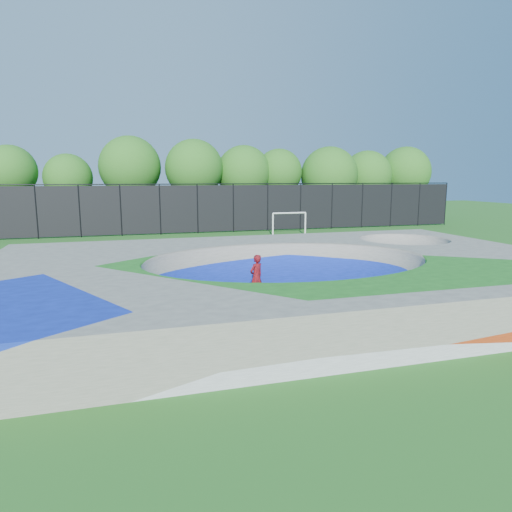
# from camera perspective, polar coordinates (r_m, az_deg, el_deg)

# --- Properties ---
(ground) EXTENTS (120.00, 120.00, 0.00)m
(ground) POSITION_cam_1_polar(r_m,az_deg,el_deg) (17.70, 3.91, -5.04)
(ground) COLOR #1F5B19
(ground) RESTS_ON ground
(skate_deck) EXTENTS (22.00, 14.00, 1.50)m
(skate_deck) POSITION_cam_1_polar(r_m,az_deg,el_deg) (17.52, 3.94, -2.67)
(skate_deck) COLOR gray
(skate_deck) RESTS_ON ground
(skater) EXTENTS (0.73, 0.65, 1.68)m
(skater) POSITION_cam_1_polar(r_m,az_deg,el_deg) (17.20, 0.04, -2.59)
(skater) COLOR #B90E15
(skater) RESTS_ON ground
(skateboard) EXTENTS (0.74, 0.66, 0.05)m
(skateboard) POSITION_cam_1_polar(r_m,az_deg,el_deg) (17.39, 0.04, -5.20)
(skateboard) COLOR black
(skateboard) RESTS_ON ground
(soccer_goal) EXTENTS (2.82, 0.12, 1.86)m
(soccer_goal) POSITION_cam_1_polar(r_m,az_deg,el_deg) (35.67, 4.19, 4.56)
(soccer_goal) COLOR white
(soccer_goal) RESTS_ON ground
(fence) EXTENTS (48.09, 0.09, 4.04)m
(fence) POSITION_cam_1_polar(r_m,az_deg,el_deg) (37.58, -7.32, 6.02)
(fence) COLOR black
(fence) RESTS_ON ground
(treeline) EXTENTS (52.70, 6.70, 8.21)m
(treeline) POSITION_cam_1_polar(r_m,az_deg,el_deg) (43.55, -5.67, 10.35)
(treeline) COLOR #4A3625
(treeline) RESTS_ON ground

